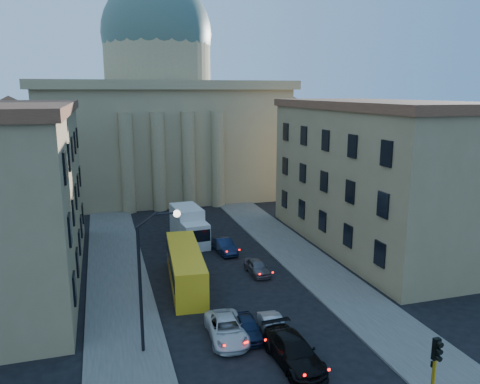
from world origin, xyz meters
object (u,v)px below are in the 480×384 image
object	(u,v)px
traffic_light	(434,371)
city_bus	(185,266)
street_lamp	(149,270)
car_left_near	(248,327)
box_truck	(189,226)
car_right_near	(273,327)

from	to	relation	value
traffic_light	city_bus	bearing A→B (deg)	113.63
street_lamp	city_bus	bearing A→B (deg)	67.92
street_lamp	car_left_near	size ratio (longest dim) A/B	2.41
city_bus	box_truck	size ratio (longest dim) A/B	1.58
box_truck	traffic_light	bearing A→B (deg)	-83.49
city_bus	street_lamp	bearing A→B (deg)	-107.18
car_left_near	box_truck	world-z (taller)	box_truck
car_left_near	city_bus	size ratio (longest dim) A/B	0.34
car_right_near	street_lamp	bearing A→B (deg)	-178.54
street_lamp	car_left_near	bearing A→B (deg)	-0.01
car_right_near	city_bus	world-z (taller)	city_bus
traffic_light	car_left_near	world-z (taller)	traffic_light
car_right_near	city_bus	xyz separation A→B (m)	(-3.97, 9.78, 1.00)
car_right_near	box_truck	bearing A→B (deg)	99.00
street_lamp	car_right_near	xyz separation A→B (m)	(7.77, -0.42, -4.68)
car_left_near	city_bus	distance (m)	9.71
traffic_light	box_truck	distance (m)	30.81
car_left_near	city_bus	xyz separation A→B (m)	(-2.37, 9.36, 0.99)
traffic_light	street_lamp	world-z (taller)	street_lamp
street_lamp	car_right_near	world-z (taller)	street_lamp
car_left_near	car_right_near	distance (m)	1.65
city_bus	box_truck	bearing A→B (deg)	82.58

